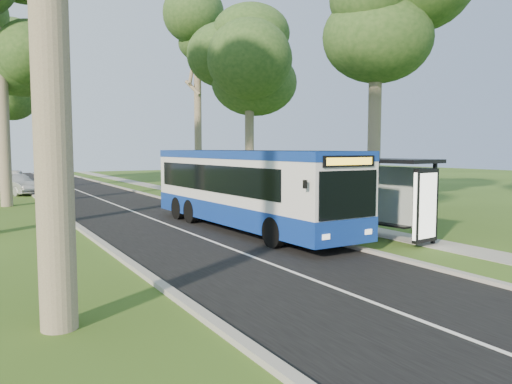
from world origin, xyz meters
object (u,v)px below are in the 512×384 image
car_white (11,180)px  bus_stop_sign (340,202)px  bus (246,189)px  car_silver (16,185)px  litter_bin (264,211)px  bus_shelter (401,183)px

car_white → bus_stop_sign: bearing=-64.3°
bus → car_white: 25.94m
bus → car_silver: size_ratio=2.80×
car_silver → litter_bin: bearing=-90.2°
bus_stop_sign → bus_shelter: bearing=-45.7°
bus_shelter → litter_bin: bus_shelter is taller
car_white → bus_shelter: bearing=-61.4°
bus → car_silver: bus is taller
car_white → car_silver: bearing=-79.2°
litter_bin → car_silver: bearing=114.0°
bus_stop_sign → car_silver: 27.01m
bus_stop_sign → car_silver: size_ratio=0.52×
bus_shelter → car_white: bus_shelter is taller
bus_stop_sign → car_white: bearing=86.7°
bus_stop_sign → car_white: bus_stop_sign is taller
litter_bin → car_silver: car_silver is taller
bus_stop_sign → car_white: 30.22m
bus → car_white: (-6.82, 25.01, -0.80)m
bus → car_silver: 22.72m
bus → car_silver: (-6.75, 21.67, -0.94)m
bus → car_white: size_ratio=2.41×
car_white → car_silver: car_white is taller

